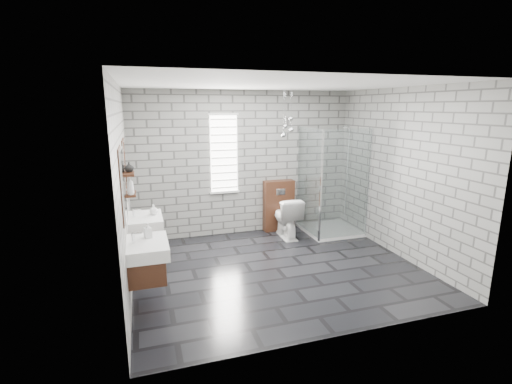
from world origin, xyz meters
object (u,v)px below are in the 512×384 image
vanity_left (144,249)px  cistern_panel (279,205)px  toilet (287,217)px  vanity_right (143,223)px  shower_enclosure (329,209)px

vanity_left → cistern_panel: (2.57, 2.28, -0.26)m
vanity_left → toilet: vanity_left is taller
vanity_right → cistern_panel: bearing=24.8°
vanity_left → vanity_right: (0.00, 1.09, 0.00)m
cistern_panel → toilet: (0.00, -0.42, -0.12)m
cistern_panel → shower_enclosure: size_ratio=0.49×
shower_enclosure → toilet: bearing=173.5°
shower_enclosure → vanity_right: bearing=-168.9°
cistern_panel → toilet: size_ratio=1.30×
vanity_left → shower_enclosure: (3.41, 1.76, -0.25)m
shower_enclosure → toilet: (-0.84, 0.09, -0.12)m
vanity_right → shower_enclosure: shower_enclosure is taller
toilet → vanity_right: bearing=18.7°
vanity_left → toilet: 3.19m
shower_enclosure → toilet: 0.85m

